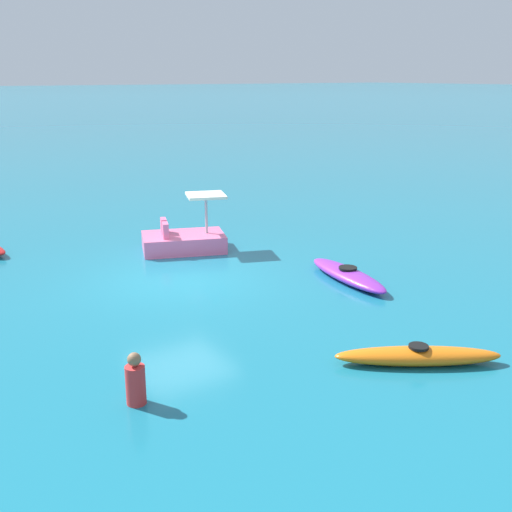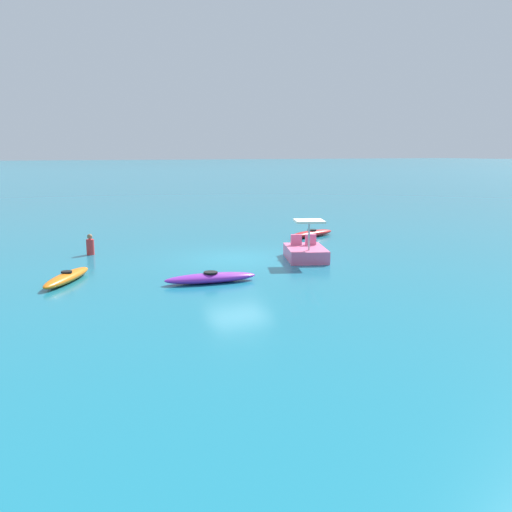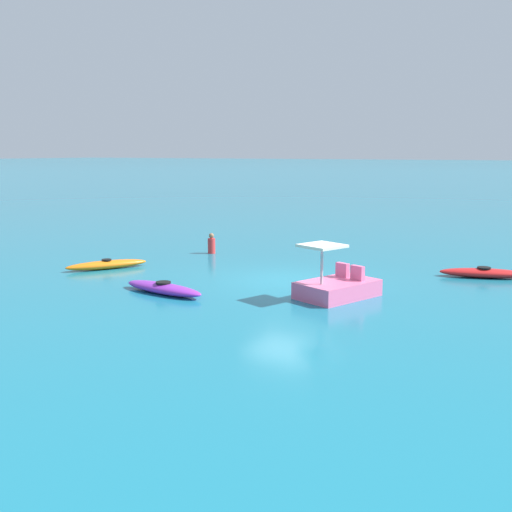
{
  "view_description": "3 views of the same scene",
  "coord_description": "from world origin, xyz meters",
  "px_view_note": "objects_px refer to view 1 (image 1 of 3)",
  "views": [
    {
      "loc": [
        13.72,
        -6.77,
        5.06
      ],
      "look_at": [
        0.77,
        1.89,
        0.5
      ],
      "focal_mm": 43.6,
      "sensor_mm": 36.0,
      "label": 1
    },
    {
      "loc": [
        8.82,
        20.26,
        4.24
      ],
      "look_at": [
        -0.32,
        1.05,
        0.25
      ],
      "focal_mm": 38.83,
      "sensor_mm": 36.0,
      "label": 2
    },
    {
      "loc": [
        -8.76,
        18.04,
        4.34
      ],
      "look_at": [
        1.11,
        0.15,
        0.78
      ],
      "focal_mm": 42.3,
      "sensor_mm": 36.0,
      "label": 3
    }
  ],
  "objects_px": {
    "kayak_orange": "(418,356)",
    "pedal_boat_pink": "(184,239)",
    "person_near_shore": "(135,381)",
    "kayak_purple": "(348,275)"
  },
  "relations": [
    {
      "from": "kayak_orange",
      "to": "pedal_boat_pink",
      "type": "distance_m",
      "value": 9.16
    },
    {
      "from": "kayak_orange",
      "to": "pedal_boat_pink",
      "type": "height_order",
      "value": "pedal_boat_pink"
    },
    {
      "from": "person_near_shore",
      "to": "pedal_boat_pink",
      "type": "bearing_deg",
      "value": 147.68
    },
    {
      "from": "kayak_orange",
      "to": "person_near_shore",
      "type": "distance_m",
      "value": 5.06
    },
    {
      "from": "kayak_purple",
      "to": "pedal_boat_pink",
      "type": "height_order",
      "value": "pedal_boat_pink"
    },
    {
      "from": "pedal_boat_pink",
      "to": "person_near_shore",
      "type": "bearing_deg",
      "value": -32.32
    },
    {
      "from": "kayak_purple",
      "to": "pedal_boat_pink",
      "type": "distance_m",
      "value": 5.32
    },
    {
      "from": "kayak_orange",
      "to": "kayak_purple",
      "type": "height_order",
      "value": "same"
    },
    {
      "from": "pedal_boat_pink",
      "to": "kayak_purple",
      "type": "bearing_deg",
      "value": 23.53
    },
    {
      "from": "kayak_orange",
      "to": "kayak_purple",
      "type": "xyz_separation_m",
      "value": [
        -4.28,
        2.14,
        0.0
      ]
    }
  ]
}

